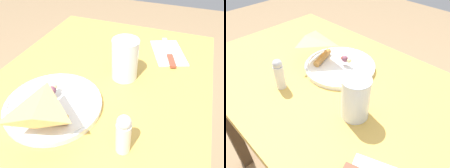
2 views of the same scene
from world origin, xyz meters
TOP-DOWN VIEW (x-y plane):
  - dining_table at (0.00, 0.00)m, footprint 1.06×0.66m
  - plate_pizza at (-0.04, 0.07)m, footprint 0.26×0.26m
  - milk_glass at (0.15, -0.07)m, footprint 0.08×0.08m
  - salt_shaker at (-0.10, -0.14)m, footprint 0.03×0.03m

SIDE VIEW (x-z plane):
  - dining_table at x=0.00m, z-range 0.24..0.98m
  - plate_pizza at x=-0.04m, z-range 0.73..0.78m
  - salt_shaker at x=-0.10m, z-range 0.74..0.85m
  - milk_glass at x=0.15m, z-range 0.74..0.86m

